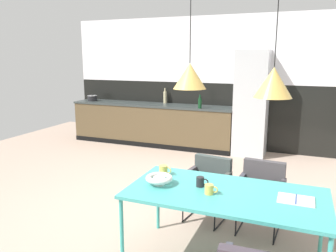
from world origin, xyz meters
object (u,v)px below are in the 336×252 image
object	(u,v)px
mug_dark_espresso	(209,189)
bottle_vinegar_dark	(200,103)
fruit_bowl	(159,179)
pendant_lamp_over_table_far	(273,82)
mug_tall_blue	(201,182)
armchair_by_stool	(261,186)
mug_wide_latte	(164,170)
bottle_wine_green	(165,97)
armchair_corner_seat	(208,179)
refrigerator_column	(251,103)
cooking_pot	(92,98)
pendant_lamp_over_table_near	(190,76)
dining_table	(225,196)
open_book	(296,200)

from	to	relation	value
mug_dark_espresso	bottle_vinegar_dark	bearing A→B (deg)	107.87
fruit_bowl	mug_dark_espresso	xyz separation A→B (m)	(0.50, -0.05, -0.01)
pendant_lamp_over_table_far	mug_tall_blue	bearing A→B (deg)	177.53
armchair_by_stool	mug_wide_latte	distance (m)	1.13
bottle_wine_green	armchair_corner_seat	bearing A→B (deg)	-59.51
mug_wide_latte	bottle_wine_green	size ratio (longest dim) A/B	0.39
refrigerator_column	bottle_wine_green	size ratio (longest dim) A/B	6.10
cooking_pot	pendant_lamp_over_table_near	world-z (taller)	pendant_lamp_over_table_near
armchair_corner_seat	fruit_bowl	xyz separation A→B (m)	(-0.24, -0.92, 0.29)
armchair_by_stool	dining_table	bearing A→B (deg)	78.29
armchair_corner_seat	mug_dark_espresso	xyz separation A→B (m)	(0.26, -0.96, 0.28)
fruit_bowl	mug_tall_blue	bearing A→B (deg)	14.01
mug_dark_espresso	pendant_lamp_over_table_near	xyz separation A→B (m)	(-0.23, 0.11, 0.98)
bottle_wine_green	cooking_pot	bearing A→B (deg)	-171.54
dining_table	open_book	bearing A→B (deg)	4.20
cooking_pot	bottle_vinegar_dark	bearing A→B (deg)	-3.91
fruit_bowl	mug_wide_latte	world-z (taller)	mug_wide_latte
armchair_by_stool	bottle_vinegar_dark	distance (m)	3.20
refrigerator_column	dining_table	xyz separation A→B (m)	(0.33, -3.80, -0.34)
armchair_corner_seat	cooking_pot	size ratio (longest dim) A/B	3.37
mug_wide_latte	pendant_lamp_over_table_far	distance (m)	1.40
cooking_pot	bottle_wine_green	xyz separation A→B (m)	(1.73, 0.26, 0.07)
bottle_vinegar_dark	bottle_wine_green	bearing A→B (deg)	154.77
dining_table	mug_dark_espresso	xyz separation A→B (m)	(-0.12, -0.10, 0.08)
mug_wide_latte	armchair_by_stool	bearing A→B (deg)	33.70
refrigerator_column	open_book	distance (m)	3.88
armchair_corner_seat	pendant_lamp_over_table_far	world-z (taller)	pendant_lamp_over_table_far
cooking_pot	pendant_lamp_over_table_near	size ratio (longest dim) A/B	0.21
fruit_bowl	cooking_pot	bearing A→B (deg)	131.31
bottle_vinegar_dark	dining_table	bearing A→B (deg)	-69.95
armchair_corner_seat	mug_tall_blue	distance (m)	0.88
dining_table	mug_tall_blue	xyz separation A→B (m)	(-0.24, 0.04, 0.09)
fruit_bowl	mug_dark_espresso	size ratio (longest dim) A/B	2.14
bottle_wine_green	pendant_lamp_over_table_near	bearing A→B (deg)	-64.78
mug_dark_espresso	bottle_wine_green	world-z (taller)	bottle_wine_green
mug_dark_espresso	pendant_lamp_over_table_near	bearing A→B (deg)	155.34
open_book	mug_wide_latte	world-z (taller)	mug_wide_latte
dining_table	open_book	xyz separation A→B (m)	(0.59, 0.04, 0.05)
fruit_bowl	mug_dark_espresso	bearing A→B (deg)	-5.18
armchair_by_stool	bottle_wine_green	world-z (taller)	bottle_wine_green
fruit_bowl	mug_wide_latte	distance (m)	0.26
bottle_vinegar_dark	armchair_by_stool	bearing A→B (deg)	-60.93
armchair_corner_seat	pendant_lamp_over_table_near	distance (m)	1.52
refrigerator_column	armchair_corner_seat	world-z (taller)	refrigerator_column
cooking_pot	pendant_lamp_over_table_far	bearing A→B (deg)	-40.89
dining_table	refrigerator_column	bearing A→B (deg)	95.02
armchair_corner_seat	bottle_wine_green	bearing A→B (deg)	-50.72
armchair_corner_seat	fruit_bowl	bearing A→B (deg)	84.34
refrigerator_column	fruit_bowl	distance (m)	3.87
mug_tall_blue	bottle_wine_green	size ratio (longest dim) A/B	0.35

